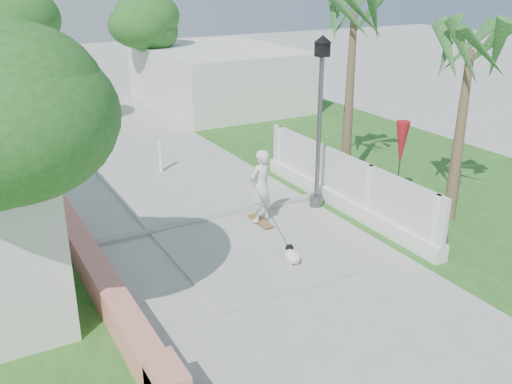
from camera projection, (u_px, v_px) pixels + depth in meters
ground at (361, 350)px, 9.47m from camera, size 90.00×90.00×0.00m
path_strip at (80, 109)px, 25.75m from camera, size 3.20×36.00×0.06m
curb at (210, 219)px, 14.34m from camera, size 6.50×0.25×0.10m
grass_right at (374, 158)px, 19.15m from camera, size 8.00×20.00×0.01m
pink_wall at (104, 287)px, 10.76m from camera, size 0.45×8.20×0.80m
lattice_fence at (343, 189)px, 14.88m from camera, size 0.35×7.00×1.50m
building_right at (218, 76)px, 26.37m from camera, size 6.00×8.00×2.60m
street_lamp at (320, 117)px, 14.38m from camera, size 0.44×0.44×4.44m
bollard at (160, 155)px, 17.49m from camera, size 0.14×0.14×1.09m
patio_umbrella at (401, 145)px, 14.69m from camera, size 0.36×0.36×2.30m
tree_left_near at (13, 119)px, 8.48m from camera, size 3.60×3.60×5.28m
tree_path_left at (8, 34)px, 19.75m from camera, size 3.40×3.40×5.23m
tree_path_right at (143, 26)px, 25.93m from camera, size 3.00×3.00×4.79m
palm_far at (354, 26)px, 15.21m from camera, size 1.80×1.80×5.30m
palm_near at (470, 60)px, 13.08m from camera, size 1.80×1.80×4.70m
skateboarder at (263, 196)px, 13.43m from camera, size 0.83×2.43×1.93m
dog at (292, 255)px, 12.12m from camera, size 0.39×0.59×0.42m
parked_car at (36, 56)px, 36.59m from camera, size 4.55×2.03×1.52m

